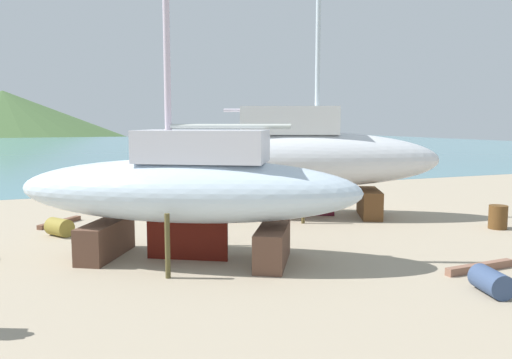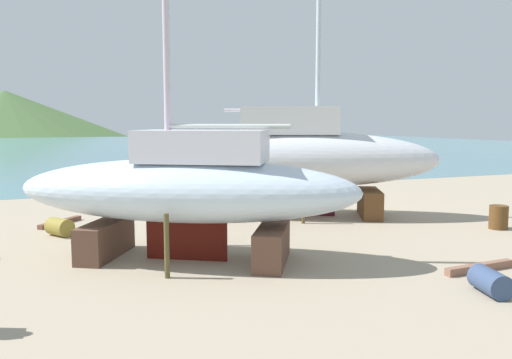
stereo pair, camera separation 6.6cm
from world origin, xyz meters
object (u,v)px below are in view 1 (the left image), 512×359
(sailboat_small_center, at_px, (188,188))
(barrel_ochre, at_px, (498,217))
(barrel_tipped_right, at_px, (59,227))
(barrel_rust_mid, at_px, (491,282))
(sailboat_far_slipway, at_px, (302,157))

(sailboat_small_center, relative_size, barrel_ochre, 17.25)
(barrel_tipped_right, relative_size, barrel_ochre, 1.03)
(sailboat_small_center, xyz_separation_m, barrel_rust_mid, (5.15, -4.91, -1.61))
(barrel_ochre, bearing_deg, sailboat_small_center, 179.63)
(sailboat_far_slipway, bearing_deg, barrel_tipped_right, -151.33)
(sailboat_far_slipway, bearing_deg, sailboat_small_center, -114.30)
(barrel_ochre, bearing_deg, sailboat_far_slipway, 137.17)
(sailboat_far_slipway, distance_m, barrel_ochre, 7.04)
(sailboat_far_slipway, xyz_separation_m, barrel_ochre, (4.98, -4.62, -1.85))
(sailboat_far_slipway, distance_m, barrel_rust_mid, 9.67)
(barrel_rust_mid, bearing_deg, barrel_ochre, 41.81)
(sailboat_small_center, height_order, sailboat_far_slipway, sailboat_far_slipway)
(sailboat_far_slipway, relative_size, barrel_ochre, 18.64)
(barrel_tipped_right, bearing_deg, sailboat_far_slipway, 2.18)
(barrel_rust_mid, bearing_deg, barrel_tipped_right, 131.95)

